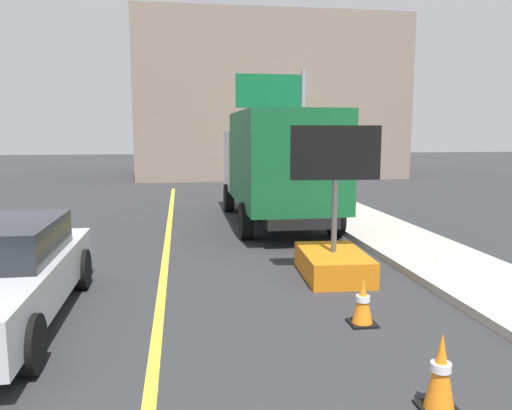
% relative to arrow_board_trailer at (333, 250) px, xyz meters
% --- Properties ---
extents(lane_center_stripe, '(0.14, 36.00, 0.01)m').
position_rel_arrow_board_trailer_xyz_m(lane_center_stripe, '(-3.04, -3.48, -0.48)').
color(lane_center_stripe, yellow).
rests_on(lane_center_stripe, ground).
extents(arrow_board_trailer, '(1.60, 1.85, 2.70)m').
position_rel_arrow_board_trailer_xyz_m(arrow_board_trailer, '(0.00, 0.00, 0.00)').
color(arrow_board_trailer, orange).
rests_on(arrow_board_trailer, ground).
extents(box_truck, '(2.53, 6.74, 3.10)m').
position_rel_arrow_board_trailer_xyz_m(box_truck, '(-0.03, 5.22, 1.23)').
color(box_truck, black).
rests_on(box_truck, ground).
extents(highway_guide_sign, '(2.79, 0.21, 5.00)m').
position_rel_arrow_board_trailer_xyz_m(highway_guide_sign, '(1.39, 11.19, 2.94)').
color(highway_guide_sign, gray).
rests_on(highway_guide_sign, ground).
extents(far_building_block, '(14.73, 8.29, 8.81)m').
position_rel_arrow_board_trailer_xyz_m(far_building_block, '(2.36, 21.49, 3.92)').
color(far_building_block, gray).
rests_on(far_building_block, ground).
extents(traffic_cone_near_sign, '(0.36, 0.36, 0.77)m').
position_rel_arrow_board_trailer_xyz_m(traffic_cone_near_sign, '(-0.34, -4.42, -0.10)').
color(traffic_cone_near_sign, black).
rests_on(traffic_cone_near_sign, ground).
extents(traffic_cone_mid_lane, '(0.36, 0.36, 0.64)m').
position_rel_arrow_board_trailer_xyz_m(traffic_cone_mid_lane, '(-0.29, -2.28, -0.17)').
color(traffic_cone_mid_lane, black).
rests_on(traffic_cone_mid_lane, ground).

